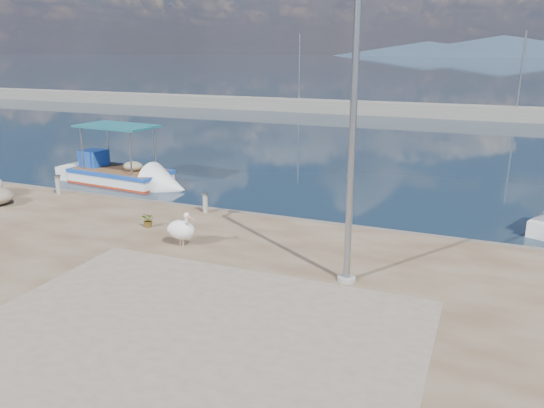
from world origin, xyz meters
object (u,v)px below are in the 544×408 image
Objects in this scene: pelican at (181,229)px; boat_left at (120,177)px; bollard_near at (205,202)px; lamp_post at (352,147)px.

boat_left is at bearing 158.15° from pelican.
pelican is (7.80, -7.19, 0.75)m from boat_left.
bollard_near is (-0.99, 3.13, -0.12)m from pelican.
lamp_post is at bearing 14.69° from pelican.
pelican is at bearing 173.89° from lamp_post.
boat_left is 9.57× the size of bollard_near.
pelican reaches higher than bollard_near.
boat_left is 6.00× the size of pelican.
boat_left reaches higher than bollard_near.
lamp_post reaches higher than bollard_near.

